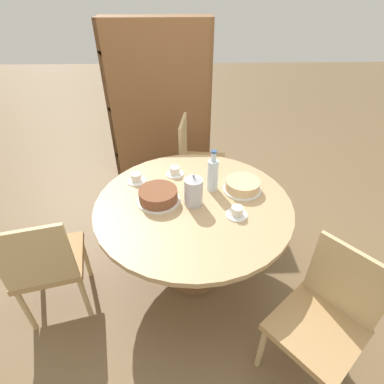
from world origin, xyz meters
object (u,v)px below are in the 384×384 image
(coffee_pot, at_px, (193,191))
(water_bottle, at_px, (213,174))
(cake_main, at_px, (158,196))
(cake_second, at_px, (242,186))
(chair_b, at_px, (47,263))
(chair_c, at_px, (324,318))
(chair_a, at_px, (197,160))
(cup_a, at_px, (175,171))
(cup_b, at_px, (237,212))
(bookshelf, at_px, (160,107))
(cup_c, at_px, (136,178))

(coffee_pot, xyz_separation_m, water_bottle, (0.14, 0.16, 0.02))
(cake_main, xyz_separation_m, cake_second, (0.58, 0.11, -0.01))
(coffee_pot, bearing_deg, cake_main, 171.98)
(chair_b, xyz_separation_m, chair_c, (1.60, -0.42, 0.00))
(chair_a, xyz_separation_m, chair_c, (0.60, -1.69, 0.00))
(cup_a, bearing_deg, cake_second, -24.60)
(chair_b, distance_m, cup_b, 1.24)
(chair_c, distance_m, cake_second, 0.94)
(chair_a, relative_size, bookshelf, 0.53)
(cake_main, height_order, cup_c, cake_main)
(cake_second, distance_m, cup_b, 0.28)
(bookshelf, bearing_deg, cake_main, 92.72)
(cup_b, bearing_deg, chair_b, -172.91)
(bookshelf, height_order, cup_a, bookshelf)
(chair_a, bearing_deg, cake_main, 170.17)
(cake_main, bearing_deg, coffee_pot, -8.02)
(chair_b, relative_size, cup_c, 6.29)
(cup_a, height_order, cup_b, same)
(cup_a, distance_m, cup_b, 0.63)
(cake_main, relative_size, cup_a, 2.08)
(chair_c, distance_m, cup_b, 0.74)
(bookshelf, bearing_deg, cup_c, 85.58)
(cup_a, bearing_deg, chair_a, 72.47)
(chair_b, height_order, coffee_pot, coffee_pot)
(chair_c, bearing_deg, cake_main, -168.57)
(chair_c, xyz_separation_m, bookshelf, (-0.98, 2.31, 0.31))
(chair_c, distance_m, cake_main, 1.20)
(chair_c, height_order, coffee_pot, coffee_pot)
(chair_a, bearing_deg, cup_a, 170.08)
(water_bottle, distance_m, cup_b, 0.33)
(chair_c, bearing_deg, cake_second, 161.33)
(chair_a, relative_size, cake_second, 3.21)
(water_bottle, relative_size, cake_second, 1.13)
(chair_c, relative_size, cup_b, 6.29)
(cup_a, relative_size, cup_b, 1.00)
(chair_b, height_order, cake_main, chair_b)
(bookshelf, relative_size, cake_second, 6.03)
(cup_c, bearing_deg, water_bottle, -11.82)
(water_bottle, bearing_deg, bookshelf, 107.14)
(cup_a, distance_m, cup_c, 0.29)
(bookshelf, xyz_separation_m, cake_second, (0.66, -1.46, -0.04))
(water_bottle, bearing_deg, chair_c, -58.29)
(cup_a, bearing_deg, cup_b, -50.96)
(cup_a, bearing_deg, coffee_pot, -70.37)
(cup_a, bearing_deg, bookshelf, 98.12)
(cake_main, xyz_separation_m, cup_a, (0.10, 0.33, -0.02))
(chair_b, bearing_deg, chair_a, -142.09)
(cup_b, height_order, cup_c, same)
(bookshelf, distance_m, cup_b, 1.83)
(chair_a, relative_size, coffee_pot, 3.82)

